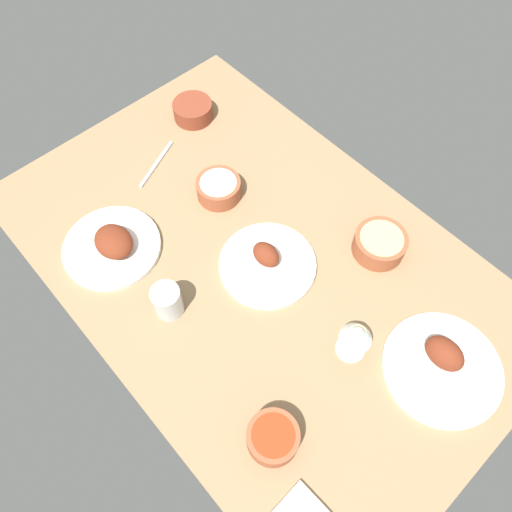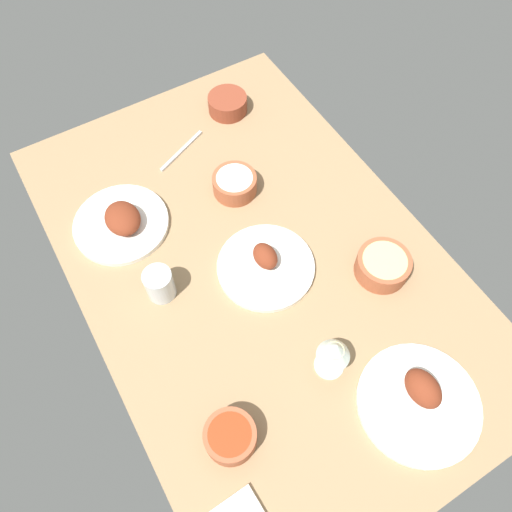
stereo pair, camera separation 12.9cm
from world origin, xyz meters
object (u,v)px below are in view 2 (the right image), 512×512
object	(u,v)px
bowl_cream	(235,183)
plate_far_side	(420,400)
bowl_sauce	(230,437)
fork_loose	(182,151)
plate_center_main	(266,265)
wine_glass	(335,352)
plate_near_viewer	(122,222)
bowl_onions	(228,103)
water_tumbler	(160,284)
bowl_potatoes	(383,265)

from	to	relation	value
bowl_cream	plate_far_side	bearing A→B (deg)	4.51
bowl_sauce	fork_loose	xyz separation A→B (cm)	(-79.99, 28.02, -2.91)
plate_center_main	wine_glass	world-z (taller)	wine_glass
plate_center_main	plate_far_side	bearing A→B (deg)	13.65
plate_near_viewer	bowl_sauce	world-z (taller)	plate_near_viewer
bowl_onions	plate_center_main	bearing A→B (deg)	-19.55
wine_glass	water_tumbler	xyz separation A→B (cm)	(-37.56, -25.40, -5.42)
bowl_potatoes	fork_loose	size ratio (longest dim) A/B	0.74
bowl_cream	wine_glass	bearing A→B (deg)	-6.73
plate_far_side	plate_center_main	world-z (taller)	plate_far_side
plate_far_side	water_tumbler	size ratio (longest dim) A/B	3.09
plate_far_side	plate_near_viewer	xyz separation A→B (cm)	(-78.64, -38.38, 0.18)
plate_center_main	wine_glass	xyz separation A→B (cm)	(30.17, -0.95, 8.49)
bowl_onions	water_tumbler	xyz separation A→B (cm)	(47.82, -45.95, 1.55)
plate_center_main	bowl_potatoes	bearing A→B (deg)	57.01
plate_near_viewer	bowl_onions	xyz separation A→B (cm)	(-23.97, 46.47, 0.93)
plate_far_side	water_tumbler	distance (cm)	66.65
bowl_sauce	fork_loose	world-z (taller)	bowl_sauce
plate_near_viewer	bowl_potatoes	distance (cm)	70.46
wine_glass	water_tumbler	world-z (taller)	wine_glass
bowl_sauce	bowl_cream	xyz separation A→B (cm)	(-58.99, 34.64, -0.23)
water_tumbler	fork_loose	bearing A→B (deg)	147.44
bowl_onions	fork_loose	world-z (taller)	bowl_onions
plate_far_side	fork_loose	bearing A→B (deg)	-172.52
bowl_potatoes	plate_center_main	bearing A→B (deg)	-122.99
bowl_potatoes	bowl_cream	distance (cm)	46.74
plate_far_side	bowl_sauce	xyz separation A→B (cm)	(-14.63, -40.44, 1.47)
plate_near_viewer	bowl_cream	distance (cm)	32.98
bowl_cream	water_tumbler	size ratio (longest dim) A/B	1.39
plate_far_side	bowl_cream	bearing A→B (deg)	-175.49
wine_glass	bowl_cream	bearing A→B (deg)	173.27
bowl_sauce	wine_glass	xyz separation A→B (cm)	(-2.60, 27.98, 6.62)
plate_center_main	wine_glass	bearing A→B (deg)	-1.80
bowl_potatoes	fork_loose	distance (cm)	68.71
plate_center_main	bowl_cream	world-z (taller)	plate_center_main
bowl_onions	wine_glass	world-z (taller)	wine_glass
plate_near_viewer	bowl_cream	bearing A→B (deg)	81.24
plate_far_side	plate_center_main	bearing A→B (deg)	-166.35
bowl_onions	bowl_sauce	distance (cm)	100.48
bowl_sauce	bowl_cream	bearing A→B (deg)	149.58
plate_near_viewer	bowl_potatoes	bearing A→B (deg)	47.56
bowl_potatoes	bowl_cream	xyz separation A→B (cm)	(-42.52, -19.41, -0.17)
bowl_cream	bowl_onions	bearing A→B (deg)	154.40
wine_glass	fork_loose	world-z (taller)	wine_glass
wine_glass	bowl_potatoes	bearing A→B (deg)	118.01
wine_glass	fork_loose	size ratio (longest dim) A/B	0.75
plate_center_main	bowl_sauce	size ratio (longest dim) A/B	2.23
plate_center_main	fork_loose	world-z (taller)	plate_center_main
bowl_potatoes	fork_loose	bearing A→B (deg)	-157.72
bowl_sauce	bowl_cream	size ratio (longest dim) A/B	0.91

